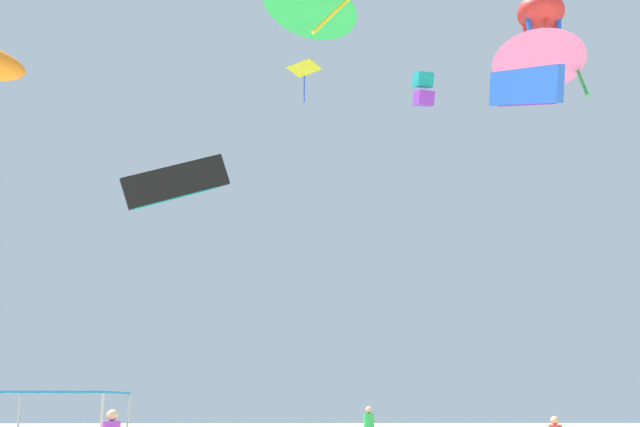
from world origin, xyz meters
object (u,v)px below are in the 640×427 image
at_px(kite_box_teal, 423,89).
at_px(kite_diamond_yellow, 304,70).
at_px(canopy_tent, 59,395).
at_px(kite_delta_pink, 538,56).
at_px(kite_parafoil_black, 176,182).
at_px(kite_parafoil_blue, 524,87).
at_px(kite_delta_green, 312,2).
at_px(kite_octopus_red, 541,18).
at_px(person_leftmost, 369,426).

xyz_separation_m(kite_box_teal, kite_diamond_yellow, (-7.16, 4.38, 3.23)).
distance_m(canopy_tent, kite_delta_pink, 25.64).
distance_m(canopy_tent, kite_parafoil_black, 21.61).
bearing_deg(kite_box_teal, kite_parafoil_black, -9.66).
relative_size(kite_delta_pink, kite_box_teal, 2.21).
distance_m(canopy_tent, kite_parafoil_blue, 18.71).
xyz_separation_m(kite_delta_green, kite_parafoil_black, (-7.36, 12.88, -3.83)).
distance_m(canopy_tent, kite_box_teal, 30.07).
bearing_deg(kite_parafoil_blue, canopy_tent, -97.16).
bearing_deg(kite_box_teal, kite_octopus_red, 127.12).
xyz_separation_m(canopy_tent, kite_octopus_red, (20.03, 14.71, 20.41)).
bearing_deg(kite_delta_pink, person_leftmost, 20.85).
bearing_deg(kite_parafoil_blue, kite_delta_green, -124.75).
relative_size(kite_parafoil_blue, kite_delta_green, 0.79).
bearing_deg(kite_octopus_red, canopy_tent, -55.97).
relative_size(person_leftmost, kite_delta_pink, 0.35).
bearing_deg(kite_parafoil_black, canopy_tent, 73.99).
relative_size(kite_parafoil_blue, kite_box_teal, 1.85).
relative_size(kite_box_teal, kite_parafoil_black, 0.39).
relative_size(kite_octopus_red, kite_parafoil_black, 1.03).
height_order(person_leftmost, kite_parafoil_black, kite_parafoil_black).
relative_size(canopy_tent, kite_parafoil_black, 0.56).
bearing_deg(kite_parafoil_blue, kite_parafoil_black, -153.61).
xyz_separation_m(kite_parafoil_blue, kite_box_teal, (-0.72, 16.35, 7.21)).
distance_m(person_leftmost, kite_box_teal, 22.53).
height_order(canopy_tent, kite_box_teal, kite_box_teal).
bearing_deg(kite_delta_green, kite_delta_pink, -98.45).
xyz_separation_m(canopy_tent, kite_delta_pink, (17.91, 9.72, 15.56)).
bearing_deg(kite_delta_green, kite_octopus_red, -84.71).
bearing_deg(kite_delta_pink, kite_parafoil_black, -12.21).
distance_m(person_leftmost, kite_parafoil_blue, 14.26).
bearing_deg(kite_delta_pink, kite_diamond_yellow, -39.41).
xyz_separation_m(kite_delta_pink, kite_octopus_red, (2.12, 4.99, 4.85)).
bearing_deg(kite_parafoil_black, kite_diamond_yellow, -158.72).
xyz_separation_m(kite_parafoil_blue, kite_parafoil_black, (-15.07, 15.13, 0.85)).
distance_m(person_leftmost, kite_parafoil_black, 18.76).
bearing_deg(kite_octopus_red, person_leftmost, -61.71).
height_order(canopy_tent, kite_parafoil_black, kite_parafoil_black).
bearing_deg(person_leftmost, kite_delta_pink, 16.77).
distance_m(kite_delta_pink, kite_octopus_red, 7.28).
bearing_deg(kite_box_teal, canopy_tent, 39.24).
relative_size(kite_delta_pink, kite_diamond_yellow, 1.99).
distance_m(kite_delta_pink, kite_parafoil_blue, 8.71).
xyz_separation_m(kite_delta_pink, kite_box_teal, (-3.72, 9.62, 2.57)).
distance_m(person_leftmost, kite_octopus_red, 24.70).
distance_m(kite_delta_pink, kite_parafoil_black, 20.30).
bearing_deg(kite_parafoil_black, kite_delta_pink, 138.50).
xyz_separation_m(canopy_tent, person_leftmost, (9.55, 8.52, -1.08)).
bearing_deg(person_leftmost, canopy_tent, -129.60).
bearing_deg(kite_diamond_yellow, kite_delta_green, -149.96).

